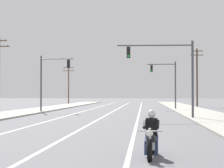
# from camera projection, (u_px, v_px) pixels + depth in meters

# --- Properties ---
(lane_stripe_center) EXTENTS (0.16, 100.00, 0.01)m
(lane_stripe_center) POSITION_uv_depth(u_px,v_px,m) (116.00, 110.00, 51.05)
(lane_stripe_center) COLOR beige
(lane_stripe_center) RESTS_ON ground
(lane_stripe_left) EXTENTS (0.16, 100.00, 0.01)m
(lane_stripe_left) POSITION_uv_depth(u_px,v_px,m) (89.00, 110.00, 51.32)
(lane_stripe_left) COLOR beige
(lane_stripe_left) RESTS_ON ground
(lane_stripe_right) EXTENTS (0.16, 100.00, 0.01)m
(lane_stripe_right) POSITION_uv_depth(u_px,v_px,m) (140.00, 110.00, 50.81)
(lane_stripe_right) COLOR beige
(lane_stripe_right) RESTS_ON ground
(sidewalk_kerb_right) EXTENTS (4.40, 110.00, 0.14)m
(sidewalk_kerb_right) POSITION_uv_depth(u_px,v_px,m) (194.00, 111.00, 45.35)
(sidewalk_kerb_right) COLOR #9E998E
(sidewalk_kerb_right) RESTS_ON ground
(sidewalk_kerb_left) EXTENTS (4.40, 110.00, 0.14)m
(sidewalk_kerb_left) POSITION_uv_depth(u_px,v_px,m) (33.00, 111.00, 46.79)
(sidewalk_kerb_left) COLOR #9E998E
(sidewalk_kerb_left) RESTS_ON ground
(motorcycle_with_rider) EXTENTS (0.70, 2.19, 1.46)m
(motorcycle_with_rider) POSITION_uv_depth(u_px,v_px,m) (151.00, 138.00, 12.55)
(motorcycle_with_rider) COLOR black
(motorcycle_with_rider) RESTS_ON ground
(traffic_signal_near_right) EXTENTS (6.04, 0.48, 6.20)m
(traffic_signal_near_right) POSITION_uv_depth(u_px,v_px,m) (170.00, 66.00, 31.96)
(traffic_signal_near_right) COLOR #47474C
(traffic_signal_near_right) RESTS_ON ground
(traffic_signal_near_left) EXTENTS (3.67, 0.37, 6.20)m
(traffic_signal_near_left) POSITION_uv_depth(u_px,v_px,m) (50.00, 76.00, 44.25)
(traffic_signal_near_left) COLOR #47474C
(traffic_signal_near_left) RESTS_ON ground
(traffic_signal_mid_right) EXTENTS (3.67, 0.37, 6.20)m
(traffic_signal_mid_right) POSITION_uv_depth(u_px,v_px,m) (167.00, 78.00, 51.98)
(traffic_signal_mid_right) COLOR #47474C
(traffic_signal_mid_right) RESTS_ON ground
(utility_pole_right_far) EXTENTS (2.04, 0.26, 9.42)m
(utility_pole_right_far) POSITION_uv_depth(u_px,v_px,m) (197.00, 75.00, 65.71)
(utility_pole_right_far) COLOR #4C3828
(utility_pole_right_far) RESTS_ON ground
(utility_pole_left_far) EXTENTS (2.39, 0.26, 8.11)m
(utility_pole_left_far) POSITION_uv_depth(u_px,v_px,m) (69.00, 83.00, 86.95)
(utility_pole_left_far) COLOR brown
(utility_pole_left_far) RESTS_ON ground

